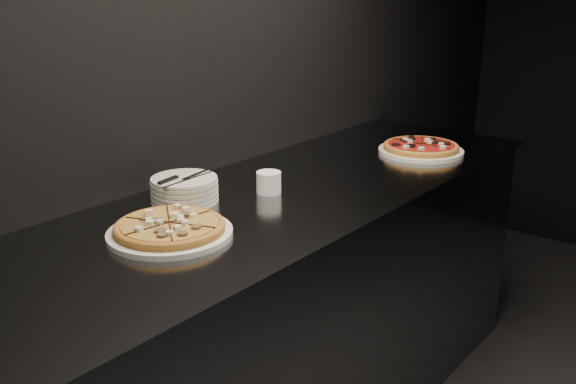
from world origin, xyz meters
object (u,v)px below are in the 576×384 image
Objects in this scene: pizza_mushroom at (170,229)px; pizza_tomato at (421,148)px; plate_stack at (185,189)px; ramekin at (269,182)px; counter at (280,318)px; cutlery at (182,178)px.

pizza_mushroom is 1.16× the size of pizza_tomato.
plate_stack reaches higher than ramekin.
counter is at bearing 52.31° from plate_stack.
counter is 0.91m from pizza_tomato.
pizza_tomato is (0.12, 0.76, 0.48)m from counter.
cutlery is at bearing -124.71° from counter.
counter is at bearing 46.89° from cutlery.
cutlery reaches higher than pizza_tomato.
pizza_mushroom is 1.90× the size of plate_stack.
pizza_mushroom is 1.77× the size of cutlery.
cutlery is (-0.18, -0.26, 0.54)m from counter.
pizza_tomato is at bearing 65.41° from cutlery.
pizza_mushroom is 0.46m from ramekin.
counter is 30.04× the size of ramekin.
pizza_tomato is 1.05m from plate_stack.
pizza_mushroom is (-0.00, -0.47, 0.48)m from counter.
ramekin reaches higher than pizza_mushroom.
ramekin is at bearing 51.08° from cutlery.
ramekin is (0.15, 0.23, -0.00)m from plate_stack.
counter is at bearing 89.65° from pizza_mushroom.
plate_stack is (-0.19, 0.23, 0.02)m from pizza_mushroom.
pizza_tomato is at bearing 78.95° from ramekin.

